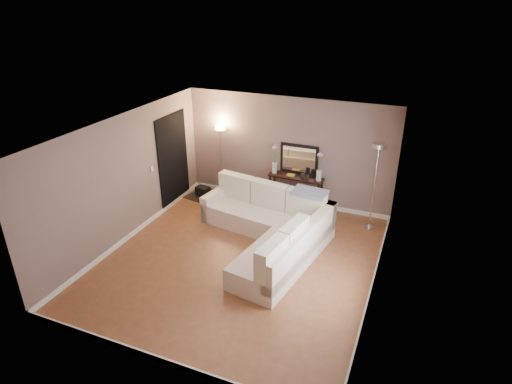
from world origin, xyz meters
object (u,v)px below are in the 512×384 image
at_px(floor_lamp_lit, 221,147).
at_px(floor_lamp_unlit, 376,170).
at_px(console_table, 292,189).
at_px(sectional_sofa, 271,227).

bearing_deg(floor_lamp_lit, floor_lamp_unlit, -5.93).
bearing_deg(console_table, floor_lamp_lit, 178.82).
xyz_separation_m(sectional_sofa, floor_lamp_unlit, (1.78, 1.38, 1.01)).
bearing_deg(floor_lamp_lit, sectional_sofa, -41.67).
xyz_separation_m(sectional_sofa, floor_lamp_lit, (-1.99, 1.77, 0.89)).
bearing_deg(sectional_sofa, floor_lamp_unlit, 37.76).
distance_m(sectional_sofa, floor_lamp_unlit, 2.47).
xyz_separation_m(floor_lamp_lit, floor_lamp_unlit, (3.77, -0.39, 0.12)).
relative_size(sectional_sofa, console_table, 2.38).
height_order(floor_lamp_lit, floor_lamp_unlit, floor_lamp_unlit).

